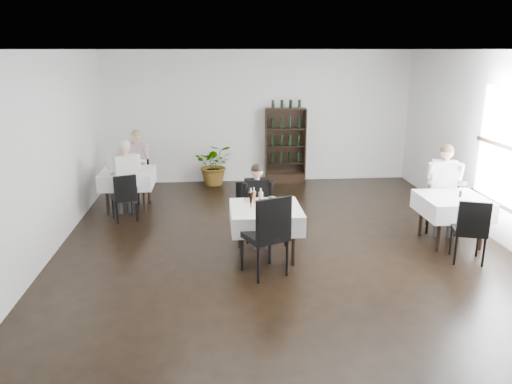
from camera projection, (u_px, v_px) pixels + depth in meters
room_shell at (287, 158)px, 7.13m from camera, size 9.00×9.00×9.00m
wine_shelf at (285, 146)px, 11.49m from camera, size 0.90×0.28×1.75m
main_table at (266, 217)px, 7.35m from camera, size 1.03×1.03×0.77m
left_table at (128, 178)px, 9.55m from camera, size 0.98×0.98×0.77m
right_table at (452, 206)px, 7.88m from camera, size 0.98×0.98×0.77m
potted_tree at (215, 164)px, 11.34m from camera, size 0.87×0.76×0.96m
main_chair_far at (251, 206)px, 8.15m from camera, size 0.54×0.55×0.93m
main_chair_near at (268, 231)px, 6.69m from camera, size 0.70×0.70×1.15m
left_chair_far at (136, 173)px, 10.20m from camera, size 0.60×0.60×1.00m
left_chair_near at (124, 195)px, 8.91m from camera, size 0.52×0.52×0.87m
right_chair_far at (443, 194)px, 8.48m from camera, size 0.66×0.67×1.11m
right_chair_near at (471, 227)px, 7.13m from camera, size 0.54×0.55×0.96m
diner_main at (258, 198)px, 7.82m from camera, size 0.52×0.53×1.29m
diner_left_far at (136, 160)px, 10.13m from camera, size 0.64×0.67×1.44m
diner_left_near at (126, 173)px, 9.03m from camera, size 0.64×0.68×1.47m
diner_right_far at (445, 182)px, 8.31m from camera, size 0.62×0.66×1.50m
plate_far at (268, 201)px, 7.54m from camera, size 0.36×0.36×0.09m
plate_near at (270, 210)px, 7.14m from camera, size 0.26×0.26×0.07m
pilsner_dark at (251, 201)px, 7.19m from camera, size 0.07×0.07×0.32m
pilsner_lager at (254, 199)px, 7.31m from camera, size 0.07×0.07×0.29m
coke_bottle at (261, 199)px, 7.32m from camera, size 0.07×0.07×0.28m
napkin_cutlery at (282, 211)px, 7.13m from camera, size 0.24×0.23×0.02m
pepper_mill at (460, 194)px, 7.81m from camera, size 0.05×0.05×0.10m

